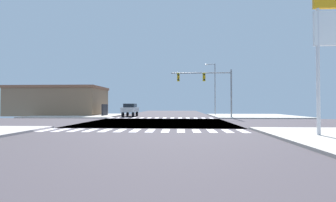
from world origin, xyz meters
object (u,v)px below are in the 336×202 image
Objects in this scene: bank_building at (59,101)px; sedan_leading_3 at (130,109)px; street_lamp at (214,85)px; gas_station_sign at (330,29)px; traffic_signal_mast at (207,82)px.

bank_building reaches higher than sedan_leading_3.
street_lamp is 14.28m from sedan_leading_3.
gas_station_sign reaches higher than bank_building.
gas_station_sign is at bearing -41.45° from bank_building.
gas_station_sign is (4.27, -16.98, 1.02)m from traffic_signal_mast.
traffic_signal_mast is at bearing -17.22° from bank_building.
traffic_signal_mast is 9.05m from street_lamp.
traffic_signal_mast reaches higher than bank_building.
gas_station_sign is 26.04m from sedan_leading_3.
gas_station_sign is at bearing -85.29° from street_lamp.
gas_station_sign is 25.86m from street_lamp.
sedan_leading_3 is at bearing 160.08° from traffic_signal_mast.
gas_station_sign reaches higher than sedan_leading_3.
traffic_signal_mast is 17.54m from gas_station_sign.
bank_building is (-23.06, 7.15, -2.26)m from traffic_signal_mast.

